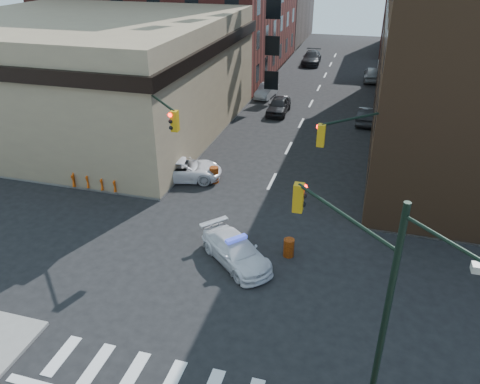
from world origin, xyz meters
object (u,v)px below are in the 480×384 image
Objects in this scene: pedestrian_a at (114,168)px; parked_car_wnear at (279,105)px; barricade_nw_a at (111,184)px; barrel_bank at (214,175)px; parked_car_enear at (367,115)px; parked_car_wfar at (267,91)px; pickup at (183,169)px; pedestrian_b at (104,160)px; police_car at (236,251)px; barrel_road at (289,248)px.

parked_car_wnear is at bearing 91.81° from pedestrian_a.
pedestrian_a is 1.54m from barricade_nw_a.
parked_car_enear is at bearing 58.23° from barrel_bank.
barrel_bank is (1.11, -20.13, -0.14)m from parked_car_wfar.
parked_car_wfar is 2.33× the size of pedestrian_a.
pickup reaches higher than barrel_bank.
pedestrian_a is at bearing -46.50° from pedestrian_b.
police_car is 2.93× the size of pedestrian_b.
parked_car_wfar is 20.16m from barrel_bank.
barrel_bank is (-6.25, 6.85, 0.05)m from barrel_road.
barrel_bank is (-9.15, -14.78, -0.16)m from parked_car_enear.
parked_car_enear is (10.26, -5.35, 0.02)m from parked_car_wfar.
parked_car_wnear is 1.05× the size of parked_car_enear.
parked_car_wnear is (3.30, 15.41, 0.03)m from pickup.
parked_car_wfar is at bearing 78.50° from barricade_nw_a.
barrel_bank is at bearing 132.38° from barrel_road.
police_car is 13.67m from pedestrian_b.
parked_car_wfar is 21.84m from pedestrian_b.
pedestrian_b is 1.46× the size of barrel_bank.
parked_car_wfar reaches higher than barricade_nw_a.
parked_car_wnear is at bearing 102.97° from barrel_road.
pedestrian_a is at bearing -97.77° from parked_car_wfar.
barrel_road is at bearing -144.09° from pickup.
barricade_nw_a is (-9.66, 4.92, -0.06)m from police_car.
barricade_nw_a is (1.85, -2.46, -0.33)m from pedestrian_b.
parked_car_wfar is (1.04, 20.25, -0.04)m from pickup.
police_car is 28.64m from parked_car_wfar.
parked_car_wnear is 15.34m from barrel_bank.
parked_car_wfar is at bearing 51.72° from police_car.
parked_car_wfar reaches higher than police_car.
pickup is 2.16m from barrel_bank.
barricade_nw_a is (-3.66, -3.04, -0.12)m from pickup.
pickup is at bearing -102.27° from parked_car_wnear.
parked_car_wfar is at bearing 63.61° from pedestrian_b.
pedestrian_a reaches higher than police_car.
pedestrian_b is at bearing -119.01° from parked_car_wnear.
parked_car_wfar is 3.41× the size of barricade_nw_a.
pedestrian_b is at bearing 99.07° from police_car.
pedestrian_a is 1.64× the size of barrel_bank.
parked_car_enear reaches higher than barricade_nw_a.
parked_car_enear is 17.38m from barrel_bank.
parked_car_enear is 3.49× the size of barricade_nw_a.
parked_car_wfar is at bearing 114.90° from parked_car_wnear.
pedestrian_a is at bearing 96.27° from pickup.
parked_car_enear is at bearing 50.06° from barricade_nw_a.
parked_car_enear reaches higher than police_car.
police_car is 23.53m from parked_car_wnear.
pickup is 5.38× the size of barrel_road.
pedestrian_b reaches higher than parked_car_wnear.
pedestrian_b reaches higher than pickup.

